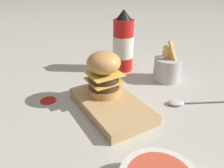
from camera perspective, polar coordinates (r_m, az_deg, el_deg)
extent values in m
plane|color=#B7B2A8|center=(0.64, -2.40, -4.64)|extent=(6.00, 6.00, 0.00)
cube|color=tan|center=(0.60, 0.00, -5.43)|extent=(0.25, 0.14, 0.03)
cylinder|color=tan|center=(0.62, -2.25, -1.39)|extent=(0.09, 0.09, 0.02)
cylinder|color=#422819|center=(0.62, -2.29, 0.19)|extent=(0.08, 0.08, 0.02)
cube|color=#EAC656|center=(0.61, -2.31, 1.10)|extent=(0.09, 0.09, 0.00)
cylinder|color=#422819|center=(0.61, -2.32, 2.03)|extent=(0.08, 0.08, 0.02)
cube|color=#EAC656|center=(0.60, -2.34, 2.97)|extent=(0.09, 0.09, 0.00)
ellipsoid|color=tan|center=(0.59, -2.40, 5.77)|extent=(0.09, 0.09, 0.06)
cylinder|color=red|center=(0.82, 2.92, 9.97)|extent=(0.07, 0.07, 0.19)
cylinder|color=white|center=(0.82, 2.92, 9.72)|extent=(0.08, 0.08, 0.08)
cone|color=black|center=(0.79, 3.12, 17.72)|extent=(0.06, 0.06, 0.04)
cylinder|color=#B7B7BC|center=(0.77, 14.21, 3.77)|extent=(0.09, 0.09, 0.08)
cube|color=#E5B760|center=(0.78, 13.48, 7.13)|extent=(0.03, 0.03, 0.06)
cube|color=#E5B760|center=(0.75, 14.22, 6.97)|extent=(0.02, 0.03, 0.08)
cube|color=#E5B760|center=(0.75, 15.56, 7.47)|extent=(0.03, 0.04, 0.10)
cube|color=#E5B760|center=(0.75, 14.41, 7.23)|extent=(0.02, 0.04, 0.08)
cube|color=#E5B760|center=(0.76, 13.87, 6.71)|extent=(0.03, 0.02, 0.07)
cube|color=#E5B760|center=(0.75, 14.91, 6.83)|extent=(0.02, 0.02, 0.08)
cylinder|color=silver|center=(0.68, 23.58, -4.14)|extent=(0.07, 0.12, 0.01)
ellipsoid|color=silver|center=(0.65, 16.41, -4.65)|extent=(0.05, 0.06, 0.01)
cylinder|color=#B21E14|center=(0.67, -16.33, -4.07)|extent=(0.05, 0.05, 0.00)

